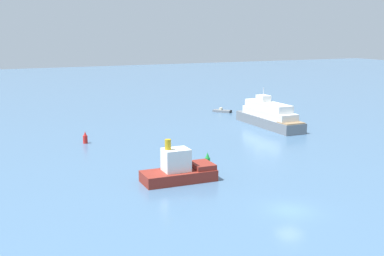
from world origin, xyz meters
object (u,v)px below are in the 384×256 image
(white_riverboat, at_px, (269,116))
(fishing_skiff, at_px, (222,111))
(channel_buoy_green, at_px, (207,161))
(tugboat, at_px, (180,170))
(channel_buoy_red, at_px, (85,138))

(white_riverboat, bearing_deg, fishing_skiff, 89.81)
(fishing_skiff, distance_m, channel_buoy_green, 43.09)
(tugboat, distance_m, channel_buoy_green, 7.00)
(tugboat, bearing_deg, channel_buoy_red, 102.37)
(tugboat, relative_size, channel_buoy_green, 4.65)
(fishing_skiff, xyz_separation_m, white_riverboat, (-0.06, -17.61, 1.66))
(channel_buoy_red, relative_size, channel_buoy_green, 1.00)
(fishing_skiff, xyz_separation_m, tugboat, (-28.21, -40.77, 1.05))
(white_riverboat, xyz_separation_m, channel_buoy_green, (-22.44, -19.14, -1.11))
(channel_buoy_green, bearing_deg, tugboat, -144.83)
(channel_buoy_red, xyz_separation_m, channel_buoy_green, (10.97, -19.99, 0.00))
(channel_buoy_red, bearing_deg, tugboat, -77.63)
(fishing_skiff, height_order, channel_buoy_green, channel_buoy_green)
(white_riverboat, distance_m, channel_buoy_red, 33.44)
(white_riverboat, relative_size, channel_buoy_red, 8.88)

